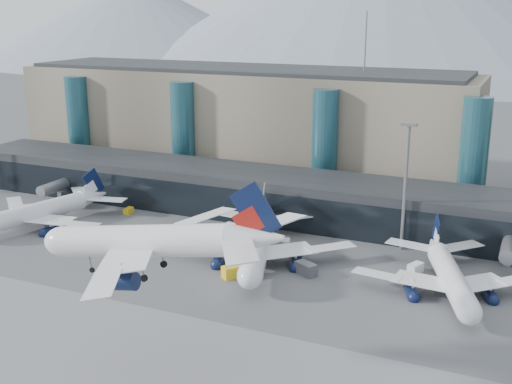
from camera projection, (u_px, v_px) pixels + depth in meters
ground at (141, 323)px, 98.25m from camera, size 900.00×900.00×0.00m
runway_strip at (77, 372)px, 85.05m from camera, size 400.00×40.00×0.04m
runway_markings at (77, 372)px, 85.04m from camera, size 128.00×1.00×0.02m
concourse at (281, 196)px, 147.65m from camera, size 170.00×27.00×10.00m
terminal_main at (242, 122)px, 182.89m from camera, size 130.00×30.00×31.00m
teal_towers at (250, 140)px, 165.32m from camera, size 116.40×19.40×46.00m
mountain_ridge at (489, 11)px, 413.64m from camera, size 910.00×400.00×110.00m
lightmast_mid at (406, 180)px, 124.82m from camera, size 3.00×1.20×25.60m
hero_jet at (165, 234)px, 78.14m from camera, size 34.42×35.38×11.40m
jet_parked_left at (48, 204)px, 143.45m from camera, size 34.82×36.26×11.64m
jet_parked_mid at (259, 234)px, 123.36m from camera, size 37.19×39.35×12.64m
jet_parked_right at (448, 266)px, 109.55m from camera, size 32.41×34.39×11.05m
veh_a at (77, 238)px, 132.62m from camera, size 3.48×2.89×1.71m
veh_b at (128, 211)px, 150.96m from camera, size 1.60×2.50×1.41m
veh_c at (306, 269)px, 116.10m from camera, size 4.60×3.82×2.26m
veh_d at (415, 268)px, 116.99m from camera, size 2.78×3.55×1.79m
veh_g at (286, 243)px, 130.26m from camera, size 1.99×2.69×1.40m
veh_h at (233, 271)px, 115.00m from camera, size 4.03×4.41×2.18m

